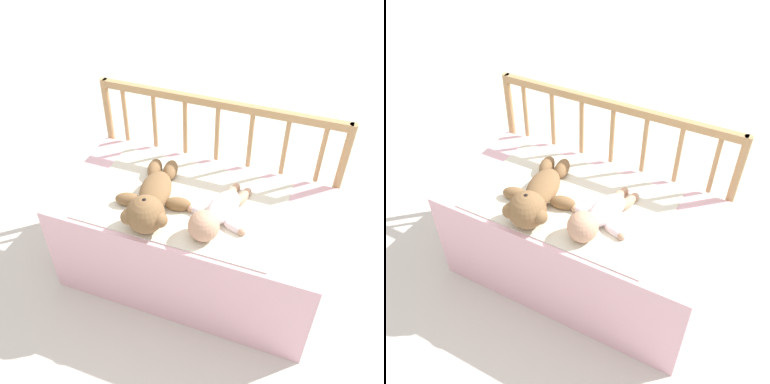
# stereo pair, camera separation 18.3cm
# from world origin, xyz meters

# --- Properties ---
(ground_plane) EXTENTS (12.00, 12.00, 0.00)m
(ground_plane) POSITION_xyz_m (0.00, 0.00, 0.00)
(ground_plane) COLOR silver
(crib_mattress) EXTENTS (1.20, 0.61, 0.50)m
(crib_mattress) POSITION_xyz_m (0.00, 0.00, 0.25)
(crib_mattress) COLOR #EDB7C6
(crib_mattress) RESTS_ON ground_plane
(crib_rail) EXTENTS (1.20, 0.04, 0.82)m
(crib_rail) POSITION_xyz_m (0.00, 0.33, 0.58)
(crib_rail) COLOR tan
(crib_rail) RESTS_ON ground_plane
(blanket) EXTENTS (0.85, 0.54, 0.01)m
(blanket) POSITION_xyz_m (-0.03, -0.01, 0.50)
(blanket) COLOR silver
(blanket) RESTS_ON crib_mattress
(teddy_bear) EXTENTS (0.34, 0.50, 0.16)m
(teddy_bear) POSITION_xyz_m (-0.14, -0.12, 0.56)
(teddy_bear) COLOR olive
(teddy_bear) RESTS_ON crib_mattress
(baby) EXTENTS (0.29, 0.40, 0.13)m
(baby) POSITION_xyz_m (0.14, -0.09, 0.54)
(baby) COLOR white
(baby) RESTS_ON crib_mattress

